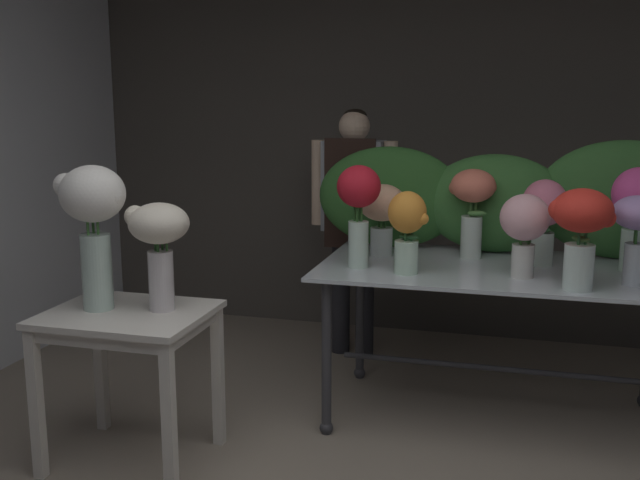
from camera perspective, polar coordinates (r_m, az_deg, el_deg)
ground_plane at (r=4.01m, az=5.70°, el=-13.89°), size 7.31×7.31×0.00m
wall_back at (r=5.30m, az=9.07°, el=8.26°), size 5.15×0.12×2.89m
display_table_glass at (r=3.90m, az=13.60°, el=-3.78°), size 1.81×1.00×0.84m
side_table_white at (r=3.50m, az=-14.62°, el=-6.91°), size 0.73×0.60×0.73m
florist at (r=4.76m, az=2.61°, el=2.59°), size 0.56×0.24×1.62m
foliage_backdrop at (r=4.19m, az=14.54°, el=2.99°), size 2.12×0.30×0.64m
vase_sunset_stock at (r=3.61m, az=6.78°, el=1.05°), size 0.20×0.19×0.41m
vase_coral_freesia at (r=4.00m, az=11.74°, el=3.00°), size 0.25×0.24×0.48m
vase_lilac_lilies at (r=3.65m, az=23.46°, el=1.07°), size 0.26×0.23×0.42m
vase_fuchsia_dahlias at (r=3.94m, az=23.37°, el=2.29°), size 0.25×0.25×0.52m
vase_rosy_ranunculus at (r=3.92m, az=17.00°, el=2.05°), size 0.28×0.23×0.45m
vase_scarlet_carnations at (r=3.46m, az=19.58°, el=1.05°), size 0.29×0.27×0.46m
vase_blush_anemones at (r=3.63m, az=15.56°, el=1.10°), size 0.24×0.24×0.40m
vase_peach_snapdragons at (r=4.00m, az=4.84°, el=2.29°), size 0.27×0.26×0.39m
vase_crimson_tulips at (r=3.70m, az=3.04°, el=3.00°), size 0.22×0.22×0.52m
vase_white_roses_tall at (r=3.46m, az=-17.16°, el=1.81°), size 0.34×0.29×0.66m
vase_cream_lisianthus_tall at (r=3.38m, az=-12.42°, el=0.08°), size 0.30×0.27×0.50m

